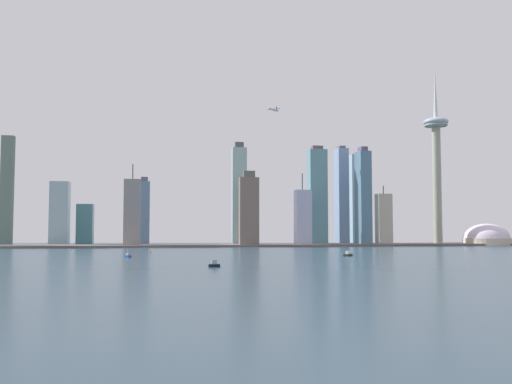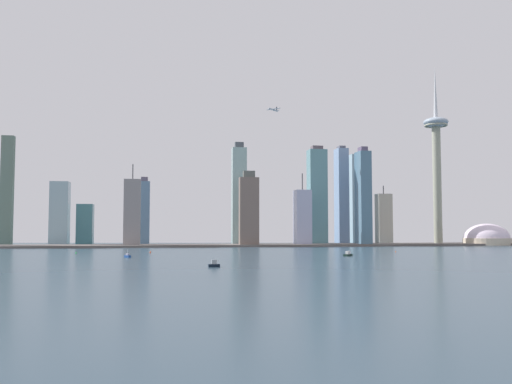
{
  "view_description": "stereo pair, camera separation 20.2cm",
  "coord_description": "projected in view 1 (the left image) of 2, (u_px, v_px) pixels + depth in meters",
  "views": [
    {
      "loc": [
        -123.96,
        -306.06,
        26.14
      ],
      "look_at": [
        13.34,
        483.65,
        78.46
      ],
      "focal_mm": 39.01,
      "sensor_mm": 36.0,
      "label": 1
    },
    {
      "loc": [
        -123.76,
        -306.1,
        26.14
      ],
      "look_at": [
        13.34,
        483.65,
        78.46
      ],
      "focal_mm": 39.01,
      "sensor_mm": 36.0,
      "label": 2
    }
  ],
  "objects": [
    {
      "name": "skyscraper_10",
      "position": [
        317.0,
        197.0,
        860.34
      ],
      "size": [
        27.32,
        23.74,
        153.85
      ],
      "color": "#5A8D94",
      "rests_on": "ground"
    },
    {
      "name": "skyscraper_4",
      "position": [
        384.0,
        219.0,
        914.22
      ],
      "size": [
        23.81,
        18.49,
        96.43
      ],
      "color": "#BFB6A4",
      "rests_on": "ground"
    },
    {
      "name": "channel_buoy_0",
      "position": [
        150.0,
        252.0,
        588.31
      ],
      "size": [
        1.7,
        1.7,
        2.59
      ],
      "primitive_type": "cone",
      "color": "#E54C19",
      "rests_on": "ground"
    },
    {
      "name": "skyscraper_5",
      "position": [
        239.0,
        195.0,
        841.97
      ],
      "size": [
        21.56,
        16.81,
        156.92
      ],
      "color": "#91B4B0",
      "rests_on": "ground"
    },
    {
      "name": "stadium_dome",
      "position": [
        487.0,
        239.0,
        862.45
      ],
      "size": [
        71.24,
        71.24,
        44.76
      ],
      "color": "beige",
      "rests_on": "ground"
    },
    {
      "name": "skyscraper_8",
      "position": [
        60.0,
        214.0,
        828.22
      ],
      "size": [
        26.7,
        25.82,
        95.5
      ],
      "color": "#91B1BB",
      "rests_on": "ground"
    },
    {
      "name": "skyscraper_11",
      "position": [
        7.0,
        190.0,
        836.37
      ],
      "size": [
        17.62,
        12.41,
        165.89
      ],
      "color": "slate",
      "rests_on": "ground"
    },
    {
      "name": "boat_2",
      "position": [
        348.0,
        254.0,
        522.79
      ],
      "size": [
        11.6,
        11.84,
        4.65
      ],
      "rotation": [
        0.0,
        0.0,
        0.81
      ],
      "color": "black",
      "rests_on": "ground"
    },
    {
      "name": "skyscraper_3",
      "position": [
        249.0,
        211.0,
        788.29
      ],
      "size": [
        27.4,
        14.36,
        107.72
      ],
      "color": "#726158",
      "rests_on": "ground"
    },
    {
      "name": "channel_buoy_2",
      "position": [
        76.0,
        253.0,
        577.27
      ],
      "size": [
        1.7,
        1.7,
        1.82
      ],
      "primitive_type": "cone",
      "color": "green",
      "rests_on": "ground"
    },
    {
      "name": "skyscraper_1",
      "position": [
        357.0,
        199.0,
        930.56
      ],
      "size": [
        22.74,
        21.59,
        149.63
      ],
      "color": "#88AAB9",
      "rests_on": "ground"
    },
    {
      "name": "boat_0",
      "position": [
        128.0,
        256.0,
        497.83
      ],
      "size": [
        6.39,
        8.42,
        7.24
      ],
      "rotation": [
        0.0,
        0.0,
        5.25
      ],
      "color": "navy",
      "rests_on": "ground"
    },
    {
      "name": "observation_tower",
      "position": [
        436.0,
        153.0,
        869.93
      ],
      "size": [
        38.27,
        38.27,
        282.2
      ],
      "color": "#9FA08A",
      "rests_on": "ground"
    },
    {
      "name": "ground_plane",
      "position": [
        377.0,
        274.0,
        320.38
      ],
      "size": [
        6000.0,
        6000.0,
        0.0
      ],
      "primitive_type": "plane",
      "color": "#2C404F"
    },
    {
      "name": "skyscraper_2",
      "position": [
        342.0,
        196.0,
        883.72
      ],
      "size": [
        16.7,
        26.22,
        157.09
      ],
      "color": "#7996BD",
      "rests_on": "ground"
    },
    {
      "name": "waterfront_pier",
      "position": [
        246.0,
        245.0,
        804.91
      ],
      "size": [
        934.99,
        73.23,
        3.1
      ],
      "primitive_type": "cube",
      "color": "#645C58",
      "rests_on": "ground"
    },
    {
      "name": "skyscraper_12",
      "position": [
        85.0,
        225.0,
        861.11
      ],
      "size": [
        24.38,
        24.41,
        63.42
      ],
      "color": "#43787E",
      "rests_on": "ground"
    },
    {
      "name": "skyscraper_7",
      "position": [
        132.0,
        213.0,
        783.09
      ],
      "size": [
        22.78,
        24.04,
        116.8
      ],
      "color": "gray",
      "rests_on": "ground"
    },
    {
      "name": "channel_buoy_1",
      "position": [
        396.0,
        251.0,
        606.2
      ],
      "size": [
        1.36,
        1.36,
        1.79
      ],
      "primitive_type": "cone",
      "color": "#E54C19",
      "rests_on": "ground"
    },
    {
      "name": "boat_1",
      "position": [
        214.0,
        265.0,
        372.94
      ],
      "size": [
        7.91,
        3.11,
        4.96
      ],
      "rotation": [
        0.0,
        0.0,
        0.15
      ],
      "color": "black",
      "rests_on": "ground"
    },
    {
      "name": "skyscraper_9",
      "position": [
        144.0,
        213.0,
        832.18
      ],
      "size": [
        16.57,
        17.27,
        102.94
      ],
      "color": "#587C9C",
      "rests_on": "ground"
    },
    {
      "name": "skyscraper_6",
      "position": [
        363.0,
        198.0,
        829.99
      ],
      "size": [
        16.95,
        27.98,
        147.79
      ],
      "color": "slate",
      "rests_on": "ground"
    },
    {
      "name": "skyscraper_13",
      "position": [
        302.0,
        218.0,
        822.86
      ],
      "size": [
        22.99,
        24.29,
        107.71
      ],
      "color": "#ABB0D1",
      "rests_on": "ground"
    },
    {
      "name": "airplane",
      "position": [
        273.0,
        110.0,
        851.63
      ],
      "size": [
        20.2,
        20.26,
        7.6
      ],
      "rotation": [
        0.0,
        0.0,
        3.92
      ],
      "color": "silver"
    }
  ]
}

